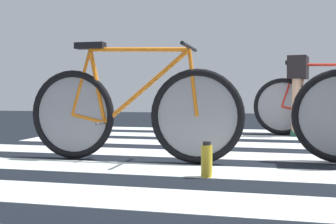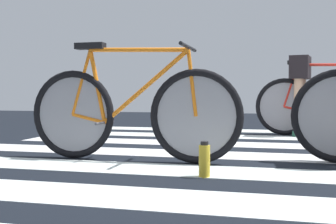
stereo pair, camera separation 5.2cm
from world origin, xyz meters
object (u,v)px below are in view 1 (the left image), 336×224
at_px(cyclist_3_of_3, 298,84).
at_px(water_bottle, 207,160).
at_px(bicycle_1_of_3, 132,112).
at_px(bicycle_3_of_3, 325,105).

relative_size(cyclist_3_of_3, water_bottle, 4.29).
relative_size(bicycle_1_of_3, water_bottle, 7.59).
relative_size(bicycle_1_of_3, cyclist_3_of_3, 1.77).
bearing_deg(bicycle_3_of_3, cyclist_3_of_3, -180.00).
bearing_deg(bicycle_3_of_3, bicycle_1_of_3, -117.21).
xyz_separation_m(bicycle_3_of_3, water_bottle, (-1.09, -2.71, -0.28)).
distance_m(bicycle_3_of_3, water_bottle, 2.93).
relative_size(bicycle_3_of_3, cyclist_3_of_3, 1.75).
bearing_deg(water_bottle, cyclist_3_of_3, 74.27).
height_order(bicycle_1_of_3, water_bottle, bicycle_1_of_3).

